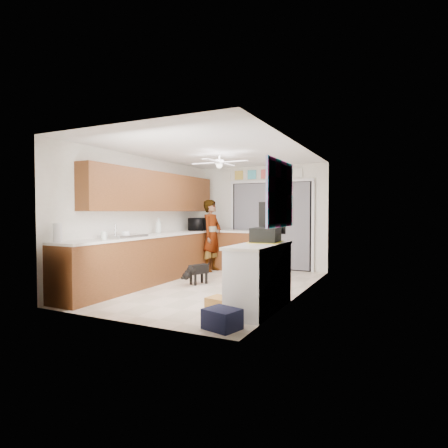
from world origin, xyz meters
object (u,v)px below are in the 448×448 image
(cup, at_px, (126,234))
(suitcase, at_px, (266,235))
(cardboard_box, at_px, (222,307))
(microwave, at_px, (198,224))
(soap_bottle, at_px, (158,225))
(dog, at_px, (199,273))
(paper_towel_roll, at_px, (57,233))
(man, at_px, (212,235))
(navy_crate, at_px, (222,319))

(cup, distance_m, suitcase, 2.54)
(cardboard_box, bearing_deg, suitcase, 68.45)
(microwave, distance_m, suitcase, 3.57)
(soap_bottle, relative_size, cardboard_box, 0.84)
(microwave, xyz_separation_m, suitcase, (2.58, -2.46, -0.04))
(microwave, xyz_separation_m, dog, (0.89, -1.54, -0.88))
(microwave, relative_size, paper_towel_roll, 1.91)
(suitcase, xyz_separation_m, cardboard_box, (-0.32, -0.81, -0.93))
(microwave, relative_size, cardboard_box, 1.38)
(suitcase, xyz_separation_m, man, (-2.20, 2.43, -0.22))
(soap_bottle, xyz_separation_m, dog, (1.07, -0.19, -0.89))
(soap_bottle, xyz_separation_m, cardboard_box, (2.44, -1.93, -0.98))
(cup, bearing_deg, man, 82.70)
(paper_towel_roll, bearing_deg, dog, 64.63)
(soap_bottle, relative_size, dog, 0.61)
(cardboard_box, distance_m, man, 3.81)
(microwave, distance_m, cardboard_box, 4.09)
(paper_towel_roll, bearing_deg, microwave, 87.02)
(soap_bottle, bearing_deg, cardboard_box, -38.26)
(paper_towel_roll, height_order, man, man)
(microwave, xyz_separation_m, man, (0.38, -0.04, -0.26))
(microwave, bearing_deg, paper_towel_roll, 161.61)
(soap_bottle, distance_m, cardboard_box, 3.26)
(microwave, height_order, cardboard_box, microwave)
(microwave, relative_size, soap_bottle, 1.64)
(cardboard_box, xyz_separation_m, navy_crate, (0.25, -0.51, -0.00))
(paper_towel_roll, bearing_deg, suitcase, 26.26)
(paper_towel_roll, bearing_deg, man, 81.36)
(soap_bottle, height_order, dog, soap_bottle)
(cup, relative_size, dog, 0.26)
(dog, bearing_deg, navy_crate, -32.70)
(paper_towel_roll, relative_size, man, 0.17)
(suitcase, distance_m, cardboard_box, 1.27)
(suitcase, relative_size, man, 0.30)
(man, bearing_deg, microwave, 86.58)
(soap_bottle, bearing_deg, navy_crate, -42.16)
(dog, bearing_deg, paper_towel_roll, -93.82)
(cup, distance_m, man, 2.61)
(suitcase, height_order, man, man)
(suitcase, distance_m, man, 3.29)
(cardboard_box, relative_size, man, 0.23)
(microwave, distance_m, dog, 1.98)
(cardboard_box, xyz_separation_m, dog, (-1.37, 1.74, 0.09))
(paper_towel_roll, height_order, suitcase, paper_towel_roll)
(cardboard_box, bearing_deg, navy_crate, -63.95)
(soap_bottle, xyz_separation_m, paper_towel_roll, (-0.02, -2.49, -0.02))
(soap_bottle, xyz_separation_m, navy_crate, (2.69, -2.44, -0.98))
(navy_crate, xyz_separation_m, man, (-2.13, 3.75, 0.71))
(navy_crate, xyz_separation_m, dog, (-1.62, 2.25, 0.09))
(cup, bearing_deg, dog, 52.10)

